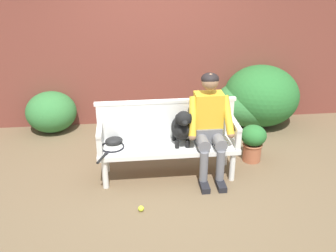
% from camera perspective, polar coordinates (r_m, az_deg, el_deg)
% --- Properties ---
extents(ground_plane, '(40.00, 40.00, 0.00)m').
position_cam_1_polar(ground_plane, '(5.01, 0.00, -7.13)').
color(ground_plane, brown).
extents(brick_garden_fence, '(8.00, 0.30, 2.41)m').
position_cam_1_polar(brick_garden_fence, '(6.26, -1.90, 11.43)').
color(brick_garden_fence, brown).
rests_on(brick_garden_fence, ground).
extents(hedge_bush_far_left, '(0.77, 0.72, 0.63)m').
position_cam_1_polar(hedge_bush_far_left, '(6.31, -16.55, 1.97)').
color(hedge_bush_far_left, '#337538').
rests_on(hedge_bush_far_left, ground).
extents(hedge_bush_mid_left, '(0.96, 0.61, 0.67)m').
position_cam_1_polar(hedge_bush_mid_left, '(6.54, 13.81, 3.32)').
color(hedge_bush_mid_left, '#286B2D').
rests_on(hedge_bush_mid_left, ground).
extents(hedge_bush_mid_right, '(1.20, 1.00, 0.72)m').
position_cam_1_polar(hedge_bush_mid_right, '(6.41, 12.05, 3.30)').
color(hedge_bush_mid_right, '#337538').
rests_on(hedge_bush_mid_right, ground).
extents(hedge_bush_far_right, '(1.17, 1.17, 0.95)m').
position_cam_1_polar(hedge_bush_far_right, '(6.42, 13.35, 4.32)').
color(hedge_bush_far_right, '#286B2D').
rests_on(hedge_bush_far_right, ground).
extents(garden_bench, '(1.70, 0.50, 0.44)m').
position_cam_1_polar(garden_bench, '(4.82, 0.00, -3.32)').
color(garden_bench, white).
rests_on(garden_bench, ground).
extents(bench_backrest, '(1.74, 0.06, 0.50)m').
position_cam_1_polar(bench_backrest, '(4.88, -0.28, 1.12)').
color(bench_backrest, white).
rests_on(bench_backrest, garden_bench).
extents(bench_armrest_left_end, '(0.06, 0.50, 0.28)m').
position_cam_1_polar(bench_armrest_left_end, '(4.62, -9.91, -1.47)').
color(bench_armrest_left_end, white).
rests_on(bench_armrest_left_end, garden_bench).
extents(bench_armrest_right_end, '(0.06, 0.50, 0.28)m').
position_cam_1_polar(bench_armrest_right_end, '(4.78, 9.81, -0.52)').
color(bench_armrest_right_end, white).
rests_on(bench_armrest_right_end, garden_bench).
extents(person_seated, '(0.56, 0.65, 1.31)m').
position_cam_1_polar(person_seated, '(4.74, 6.00, 0.49)').
color(person_seated, black).
rests_on(person_seated, ground).
extents(dog_on_bench, '(0.25, 0.50, 0.49)m').
position_cam_1_polar(dog_on_bench, '(4.68, 1.99, -0.12)').
color(dog_on_bench, black).
rests_on(dog_on_bench, garden_bench).
extents(tennis_racket, '(0.38, 0.58, 0.03)m').
position_cam_1_polar(tennis_racket, '(4.75, -8.18, -3.14)').
color(tennis_racket, black).
rests_on(tennis_racket, garden_bench).
extents(baseball_glove, '(0.26, 0.23, 0.09)m').
position_cam_1_polar(baseball_glove, '(4.83, -7.83, -2.14)').
color(baseball_glove, black).
rests_on(baseball_glove, garden_bench).
extents(tennis_ball, '(0.07, 0.07, 0.07)m').
position_cam_1_polar(tennis_ball, '(4.39, -3.93, -11.84)').
color(tennis_ball, '#CCDB33').
rests_on(tennis_ball, ground).
extents(potted_plant, '(0.34, 0.34, 0.51)m').
position_cam_1_polar(potted_plant, '(5.33, 12.22, -2.10)').
color(potted_plant, '#A85B3D').
rests_on(potted_plant, ground).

